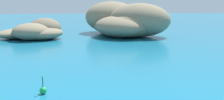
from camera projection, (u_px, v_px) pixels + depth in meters
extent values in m
ellipsoid|color=#84755B|center=(112.00, 17.00, 65.92)|extent=(16.59, 16.76, 7.70)
ellipsoid|color=#9E8966|center=(133.00, 24.00, 57.15)|extent=(13.65, 13.64, 5.47)
ellipsoid|color=#84755B|center=(120.00, 26.00, 57.49)|extent=(13.61, 16.03, 4.56)
ellipsoid|color=#84755B|center=(119.00, 27.00, 63.86)|extent=(17.21, 17.25, 3.17)
ellipsoid|color=#84755B|center=(139.00, 20.00, 57.91)|extent=(17.37, 16.84, 7.22)
ellipsoid|color=#84755B|center=(31.00, 32.00, 52.69)|extent=(9.18, 9.66, 3.35)
ellipsoid|color=#756651|center=(45.00, 28.00, 56.24)|extent=(7.99, 8.83, 4.16)
ellipsoid|color=#84755B|center=(19.00, 33.00, 55.76)|extent=(11.70, 12.26, 2.00)
ellipsoid|color=#84755B|center=(43.00, 33.00, 53.61)|extent=(10.94, 11.01, 2.48)
ellipsoid|color=#9E8966|center=(43.00, 32.00, 57.87)|extent=(6.42, 7.82, 2.17)
sphere|color=green|center=(43.00, 90.00, 21.04)|extent=(0.56, 0.56, 0.56)
cylinder|color=black|center=(43.00, 84.00, 20.95)|extent=(0.06, 0.06, 1.00)
cone|color=green|center=(42.00, 77.00, 20.85)|extent=(0.20, 0.20, 0.20)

